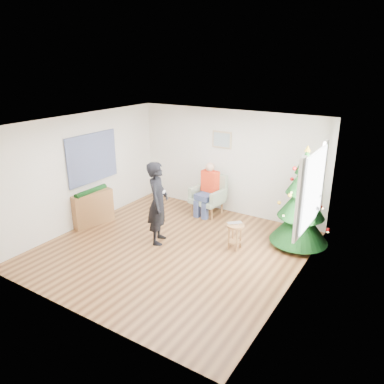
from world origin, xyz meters
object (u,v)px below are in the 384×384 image
Objects in this scene: standing_man at (158,203)px; console at (92,208)px; stool at (235,236)px; christmas_tree at (302,202)px; armchair at (209,200)px.

standing_man is 1.94m from console.
stool is 3.48m from console.
console is (-4.48, -1.51, -0.58)m from christmas_tree.
christmas_tree is at bearing -4.01° from armchair.
stool is 0.31× the size of standing_man.
stool is 1.96m from armchair.
christmas_tree is 2.60m from armchair.
christmas_tree is at bearing 38.40° from stool.
christmas_tree reaches higher than standing_man.
armchair reaches higher than console.
christmas_tree is at bearing 30.90° from console.
console reaches higher than stool.
standing_man is (-1.53, -0.56, 0.61)m from stool.
armchair reaches higher than stool.
christmas_tree is 2.14× the size of armchair.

